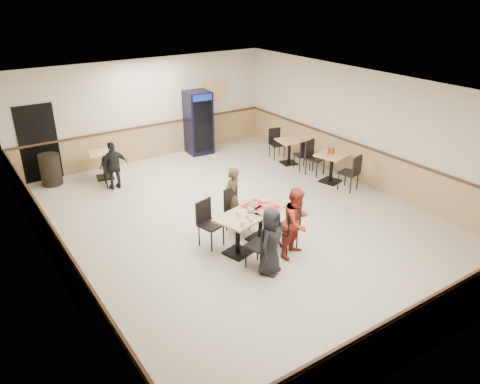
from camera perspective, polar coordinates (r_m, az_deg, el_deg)
ground at (r=10.71m, az=-0.10°, el=-3.51°), size 10.00×10.00×0.00m
room_shell at (r=13.33m, az=0.15°, el=4.96°), size 10.00×10.00×10.00m
main_table at (r=9.48m, az=1.16°, el=-3.90°), size 1.60×1.09×0.78m
main_chairs at (r=9.45m, az=0.96°, el=-4.15°), size 1.71×2.00×0.99m
diner_woman_left at (r=8.61m, az=3.75°, el=-6.07°), size 0.76×0.66×1.31m
diner_woman_right at (r=9.18m, az=6.92°, el=-3.68°), size 0.83×0.74×1.44m
diner_man_opposite at (r=10.24m, az=-0.99°, el=-0.61°), size 0.58×0.49×1.37m
lone_diner at (r=12.56m, az=-15.14°, el=3.14°), size 0.76×0.34×1.28m
tabletop_clutter at (r=9.41m, az=1.97°, el=-2.15°), size 1.14×0.87×0.12m
side_table_near at (r=12.80m, az=11.10°, el=3.41°), size 0.91×0.91×0.79m
side_table_near_chair_south at (r=12.40m, az=13.13°, el=2.41°), size 0.57×0.57×1.01m
side_table_near_chair_north at (r=13.23m, az=9.18°, el=4.15°), size 0.57×0.57×1.01m
side_table_far at (r=13.97m, az=6.03°, el=5.36°), size 0.80×0.80×0.73m
side_table_far_chair_south at (r=13.56m, az=7.61°, el=4.58°), size 0.50×0.50×0.93m
side_table_far_chair_north at (r=14.41m, az=4.54°, el=5.91°), size 0.50×0.50×0.93m
condiment_caddy at (r=12.69m, az=10.97°, el=4.95°), size 0.23×0.06×0.20m
back_table at (r=13.37m, az=-16.31°, el=3.65°), size 0.81×0.81×0.75m
back_table_chair_lone at (r=12.84m, az=-15.44°, el=2.79°), size 0.51×0.51×0.95m
pepsi_cooler at (r=14.76m, az=-5.10°, el=8.43°), size 0.80×0.80×1.95m
trash_bin at (r=13.43m, az=-22.10°, el=2.55°), size 0.54×0.54×0.84m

